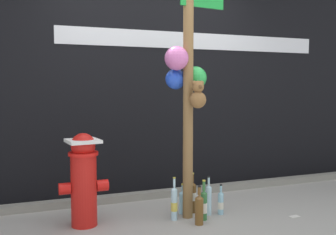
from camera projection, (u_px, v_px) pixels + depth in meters
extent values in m
plane|color=#9E9B93|center=(200.00, 230.00, 3.45)|extent=(14.00, 14.00, 0.00)
cube|color=black|center=(149.00, 57.00, 4.72)|extent=(10.00, 0.20, 3.32)
cube|color=silver|center=(197.00, 41.00, 4.83)|extent=(3.48, 0.01, 0.20)
cube|color=gray|center=(159.00, 194.00, 4.48)|extent=(8.00, 0.12, 0.08)
cylinder|color=olive|center=(188.00, 93.00, 3.70)|extent=(0.10, 0.10, 2.47)
cube|color=#198C33|center=(202.00, 1.00, 3.68)|extent=(0.48, 0.08, 0.12)
sphere|color=#D66BB2|center=(177.00, 58.00, 3.63)|extent=(0.23, 0.23, 0.23)
sphere|color=blue|center=(176.00, 79.00, 3.76)|extent=(0.20, 0.20, 0.20)
sphere|color=green|center=(195.00, 78.00, 3.84)|extent=(0.23, 0.23, 0.23)
sphere|color=brown|center=(198.00, 100.00, 3.59)|extent=(0.16, 0.16, 0.16)
sphere|color=brown|center=(198.00, 87.00, 3.58)|extent=(0.11, 0.11, 0.11)
sphere|color=brown|center=(194.00, 83.00, 3.57)|extent=(0.05, 0.05, 0.05)
sphere|color=brown|center=(202.00, 83.00, 3.59)|extent=(0.05, 0.05, 0.05)
sphere|color=brown|center=(200.00, 87.00, 3.54)|extent=(0.04, 0.04, 0.04)
cylinder|color=red|center=(84.00, 190.00, 3.54)|extent=(0.24, 0.24, 0.66)
cylinder|color=red|center=(83.00, 154.00, 3.52)|extent=(0.27, 0.27, 0.03)
sphere|color=red|center=(83.00, 145.00, 3.51)|extent=(0.23, 0.23, 0.23)
cylinder|color=red|center=(65.00, 189.00, 3.48)|extent=(0.11, 0.11, 0.11)
cylinder|color=red|center=(102.00, 185.00, 3.60)|extent=(0.11, 0.11, 0.11)
cube|color=white|center=(83.00, 141.00, 3.51)|extent=(0.32, 0.32, 0.03)
cylinder|color=#93CCE0|center=(221.00, 204.00, 3.88)|extent=(0.06, 0.06, 0.21)
cone|color=#93CCE0|center=(221.00, 193.00, 3.87)|extent=(0.06, 0.06, 0.02)
cylinder|color=#93CCE0|center=(221.00, 188.00, 3.86)|extent=(0.02, 0.02, 0.06)
cylinder|color=silver|center=(221.00, 205.00, 3.88)|extent=(0.06, 0.06, 0.07)
cylinder|color=black|center=(221.00, 185.00, 3.86)|extent=(0.03, 0.03, 0.01)
cylinder|color=#93CCE0|center=(183.00, 203.00, 3.90)|extent=(0.08, 0.08, 0.21)
cone|color=#93CCE0|center=(183.00, 192.00, 3.89)|extent=(0.08, 0.08, 0.03)
cylinder|color=#93CCE0|center=(183.00, 188.00, 3.89)|extent=(0.03, 0.03, 0.06)
cylinder|color=gold|center=(183.00, 184.00, 3.88)|extent=(0.03, 0.03, 0.01)
cylinder|color=#B2DBEA|center=(209.00, 201.00, 3.86)|extent=(0.06, 0.06, 0.28)
cone|color=#B2DBEA|center=(209.00, 186.00, 3.84)|extent=(0.06, 0.06, 0.02)
cylinder|color=#B2DBEA|center=(209.00, 181.00, 3.84)|extent=(0.02, 0.02, 0.08)
cylinder|color=black|center=(209.00, 177.00, 3.84)|extent=(0.03, 0.03, 0.01)
cylinder|color=brown|center=(199.00, 211.00, 3.58)|extent=(0.08, 0.08, 0.25)
cone|color=brown|center=(199.00, 197.00, 3.57)|extent=(0.08, 0.08, 0.03)
cylinder|color=brown|center=(199.00, 191.00, 3.57)|extent=(0.03, 0.03, 0.08)
cylinder|color=black|center=(199.00, 186.00, 3.56)|extent=(0.03, 0.03, 0.01)
cylinder|color=#337038|center=(204.00, 207.00, 3.71)|extent=(0.06, 0.06, 0.26)
cone|color=#337038|center=(204.00, 192.00, 3.70)|extent=(0.06, 0.06, 0.03)
cylinder|color=#337038|center=(204.00, 186.00, 3.69)|extent=(0.03, 0.03, 0.09)
cylinder|color=silver|center=(204.00, 208.00, 3.71)|extent=(0.07, 0.07, 0.10)
cylinder|color=gold|center=(204.00, 181.00, 3.69)|extent=(0.03, 0.03, 0.01)
cylinder|color=brown|center=(192.00, 199.00, 3.93)|extent=(0.08, 0.08, 0.29)
cone|color=brown|center=(192.00, 183.00, 3.92)|extent=(0.08, 0.08, 0.03)
cylinder|color=brown|center=(193.00, 178.00, 3.91)|extent=(0.03, 0.03, 0.08)
cylinder|color=silver|center=(192.00, 196.00, 3.93)|extent=(0.08, 0.08, 0.08)
cylinder|color=gold|center=(193.00, 173.00, 3.91)|extent=(0.03, 0.03, 0.01)
cylinder|color=#B2DBEA|center=(174.00, 205.00, 3.71)|extent=(0.06, 0.06, 0.30)
cone|color=#B2DBEA|center=(174.00, 188.00, 3.69)|extent=(0.06, 0.06, 0.02)
cylinder|color=#B2DBEA|center=(174.00, 183.00, 3.69)|extent=(0.02, 0.02, 0.08)
cylinder|color=#D8C64C|center=(174.00, 207.00, 3.71)|extent=(0.06, 0.06, 0.09)
cylinder|color=gold|center=(174.00, 178.00, 3.69)|extent=(0.03, 0.03, 0.01)
cube|color=tan|center=(201.00, 201.00, 4.34)|extent=(0.15, 0.09, 0.01)
cube|color=silver|center=(294.00, 216.00, 3.81)|extent=(0.11, 0.07, 0.01)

